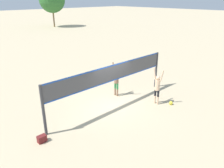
# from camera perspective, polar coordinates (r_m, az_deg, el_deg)

# --- Properties ---
(ground_plane) EXTENTS (200.00, 200.00, 0.00)m
(ground_plane) POSITION_cam_1_polar(r_m,az_deg,el_deg) (12.54, 0.00, -5.63)
(ground_plane) COLOR #C6B28C
(volleyball_net) EXTENTS (8.31, 0.13, 2.41)m
(volleyball_net) POSITION_cam_1_polar(r_m,az_deg,el_deg) (11.85, 0.00, 1.73)
(volleyball_net) COLOR #38383D
(volleyball_net) RESTS_ON ground_plane
(player_spiker) EXTENTS (0.28, 0.70, 2.13)m
(player_spiker) POSITION_cam_1_polar(r_m,az_deg,el_deg) (12.56, 11.77, -0.47)
(player_spiker) COLOR beige
(player_spiker) RESTS_ON ground_plane
(player_blocker) EXTENTS (0.28, 0.70, 2.11)m
(player_blocker) POSITION_cam_1_polar(r_m,az_deg,el_deg) (13.34, 1.15, 1.32)
(player_blocker) COLOR #8C664C
(player_blocker) RESTS_ON ground_plane
(volleyball) EXTENTS (0.21, 0.21, 0.21)m
(volleyball) POSITION_cam_1_polar(r_m,az_deg,el_deg) (13.05, 15.14, -4.80)
(volleyball) COLOR yellow
(volleyball) RESTS_ON ground_plane
(gear_bag) EXTENTS (0.37, 0.25, 0.31)m
(gear_bag) POSITION_cam_1_polar(r_m,az_deg,el_deg) (10.05, -17.83, -13.47)
(gear_bag) COLOR maroon
(gear_bag) RESTS_ON ground_plane
(tree_left_cluster) EXTENTS (5.05, 5.05, 7.77)m
(tree_left_cluster) POSITION_cam_1_polar(r_m,az_deg,el_deg) (47.57, -15.42, 20.48)
(tree_left_cluster) COLOR brown
(tree_left_cluster) RESTS_ON ground_plane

